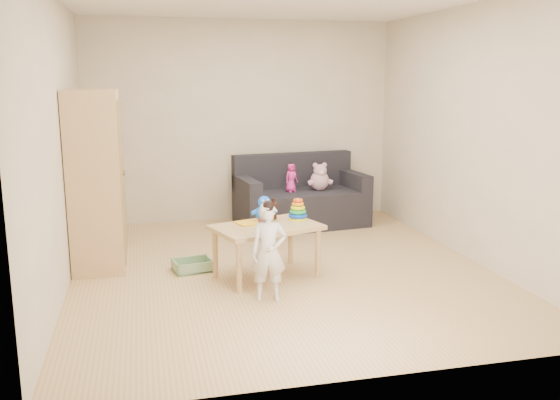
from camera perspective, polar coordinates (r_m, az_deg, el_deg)
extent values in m
plane|color=tan|center=(5.92, 0.08, -6.67)|extent=(4.50, 4.50, 0.00)
plane|color=beige|center=(7.85, -3.74, 7.53)|extent=(4.00, 0.00, 4.00)
plane|color=beige|center=(3.52, 8.58, 2.30)|extent=(4.00, 0.00, 4.00)
plane|color=beige|center=(5.54, -20.55, 5.09)|extent=(0.00, 4.50, 4.50)
plane|color=beige|center=(6.41, 17.86, 6.07)|extent=(0.00, 4.50, 4.50)
cube|color=tan|center=(6.19, -17.25, 1.97)|extent=(0.49, 0.98, 1.76)
cube|color=black|center=(7.58, 2.07, -0.79)|extent=(1.70, 0.99, 0.46)
cube|color=tan|center=(5.63, -1.29, -4.96)|extent=(1.11, 0.88, 0.51)
imported|color=silver|center=(5.02, -1.10, -5.16)|extent=(0.33, 0.25, 0.82)
imported|color=#EB2C9C|center=(7.44, 1.09, 2.13)|extent=(0.21, 0.18, 0.35)
cylinder|color=#F3F70D|center=(5.78, 1.72, -1.79)|extent=(0.17, 0.17, 0.02)
cylinder|color=silver|center=(5.76, 1.73, -0.83)|extent=(0.02, 0.02, 0.20)
torus|color=#0C3FC7|center=(5.77, 1.72, -1.50)|extent=(0.18, 0.18, 0.04)
torus|color=green|center=(5.77, 1.73, -1.12)|extent=(0.16, 0.16, 0.04)
torus|color=#C6E90C|center=(5.76, 1.73, -0.74)|extent=(0.14, 0.14, 0.04)
torus|color=orange|center=(5.75, 1.73, -0.38)|extent=(0.12, 0.12, 0.04)
torus|color=#E4440D|center=(5.74, 1.73, -0.04)|extent=(0.10, 0.10, 0.03)
cylinder|color=black|center=(5.79, -0.66, -1.06)|extent=(0.07, 0.07, 0.16)
cylinder|color=black|center=(5.77, -0.66, -0.17)|extent=(0.03, 0.03, 0.04)
cylinder|color=black|center=(5.76, -0.66, 0.09)|extent=(0.04, 0.04, 0.01)
cube|color=yellow|center=(5.62, -3.09, -2.23)|extent=(0.25, 0.25, 0.02)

